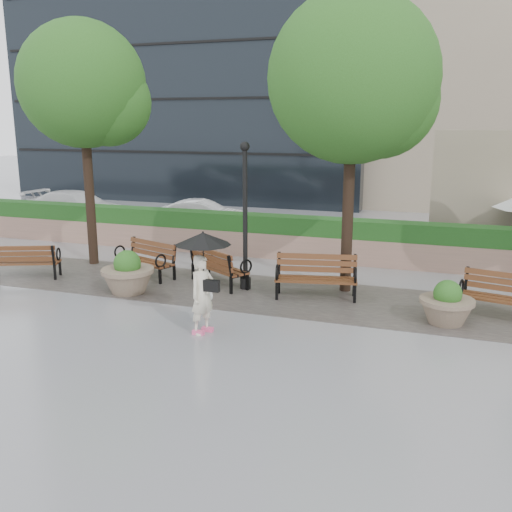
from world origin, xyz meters
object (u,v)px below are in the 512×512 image
(bench_4, at_px, (504,306))
(planter_right, at_px, (447,307))
(planter_left, at_px, (128,276))
(bench_1, at_px, (146,267))
(bench_2, at_px, (219,274))
(car_left, at_px, (78,207))
(pedestrian, at_px, (203,273))
(lamppost, at_px, (245,226))
(car_right, at_px, (202,215))
(bench_3, at_px, (316,286))
(bench_0, at_px, (26,268))

(bench_4, bearing_deg, planter_right, -135.82)
(planter_left, xyz_separation_m, planter_right, (7.69, 0.27, -0.05))
(bench_1, relative_size, bench_2, 1.00)
(planter_right, bearing_deg, car_left, 152.17)
(bench_1, relative_size, bench_4, 0.99)
(bench_2, height_order, pedestrian, pedestrian)
(bench_1, height_order, pedestrian, pedestrian)
(lamppost, bearing_deg, planter_left, -153.66)
(bench_1, relative_size, car_right, 0.54)
(planter_left, height_order, car_left, car_left)
(bench_3, distance_m, car_left, 14.21)
(bench_4, relative_size, planter_right, 1.71)
(bench_0, height_order, car_left, car_left)
(bench_2, distance_m, lamppost, 1.57)
(car_left, bearing_deg, bench_0, -152.21)
(car_left, bearing_deg, planter_right, -117.39)
(lamppost, bearing_deg, pedestrian, -84.86)
(bench_3, bearing_deg, planter_right, -27.28)
(bench_0, height_order, planter_left, planter_left)
(car_left, bearing_deg, bench_1, -132.83)
(bench_2, xyz_separation_m, car_right, (-3.73, 7.12, 0.30))
(planter_right, xyz_separation_m, car_left, (-15.32, 8.09, 0.30))
(bench_2, xyz_separation_m, bench_3, (2.71, -0.30, 0.02))
(car_left, bearing_deg, lamppost, -123.85)
(bench_2, xyz_separation_m, planter_left, (-1.90, -1.43, 0.14))
(bench_3, distance_m, planter_right, 3.20)
(bench_0, distance_m, bench_4, 12.34)
(bench_2, bearing_deg, planter_left, 69.03)
(bench_1, bearing_deg, bench_4, 16.92)
(bench_2, bearing_deg, lamppost, -155.31)
(bench_2, xyz_separation_m, planter_right, (5.80, -1.16, 0.08))
(bench_2, relative_size, bench_4, 0.99)
(bench_0, relative_size, pedestrian, 0.92)
(bench_2, bearing_deg, pedestrian, 139.83)
(bench_2, bearing_deg, car_right, -30.35)
(lamppost, bearing_deg, car_right, 122.05)
(bench_0, bearing_deg, pedestrian, 138.50)
(car_right, bearing_deg, pedestrian, -163.59)
(bench_3, bearing_deg, planter_left, -177.84)
(bench_0, bearing_deg, planter_left, 152.94)
(bench_3, bearing_deg, car_right, 119.31)
(bench_1, relative_size, planter_left, 1.49)
(bench_0, height_order, planter_right, bench_0)
(bench_4, relative_size, planter_left, 1.49)
(planter_left, xyz_separation_m, lamppost, (2.69, 1.33, 1.22))
(bench_2, xyz_separation_m, bench_4, (6.99, -0.43, -0.00))
(lamppost, height_order, car_left, lamppost)
(bench_1, bearing_deg, planter_right, 11.37)
(planter_left, distance_m, car_left, 11.32)
(bench_3, relative_size, lamppost, 0.55)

